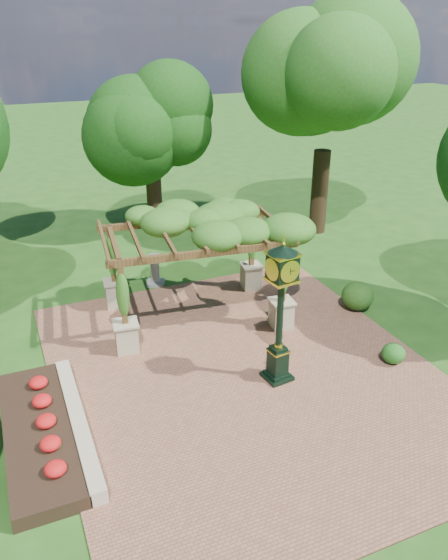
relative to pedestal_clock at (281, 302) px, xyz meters
name	(u,v)px	position (x,y,z in m)	size (l,w,h in m)	color
ground	(262,394)	(-0.68, -0.44, -2.37)	(120.00, 120.00, 0.00)	#1E4714
brick_plaza	(245,373)	(-0.68, 0.56, -2.35)	(10.00, 12.00, 0.04)	brown
border_wall	(78,423)	(-5.28, 0.06, -2.17)	(0.35, 5.00, 0.40)	#C6B793
flower_bed	(39,434)	(-6.18, 0.06, -2.19)	(1.50, 5.00, 0.36)	red
pedestal_clock	(281,302)	(0.00, 0.00, 0.00)	(0.87, 0.87, 3.95)	black
pergola	(194,234)	(-0.81, 4.12, 0.52)	(5.96, 4.13, 3.52)	tan
sundial	(155,272)	(-1.32, 6.98, -1.88)	(0.81, 0.81, 1.13)	gray
shrub_front	(393,353)	(3.36, -0.62, -2.04)	(0.65, 0.65, 0.58)	#1D5518
shrub_mid	(358,296)	(4.32, 2.44, -1.85)	(1.06, 1.06, 0.96)	#204814
shrub_back	(287,263)	(3.67, 6.06, -2.03)	(0.66, 0.66, 0.60)	#225E1B
tree_north	(150,119)	(0.25, 12.09, 2.70)	(3.92, 3.92, 7.41)	#372216
tree_east_far	(328,80)	(7.14, 9.47, 4.23)	(5.28, 5.28, 9.60)	#2F2012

